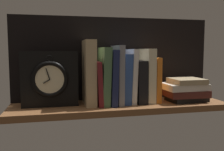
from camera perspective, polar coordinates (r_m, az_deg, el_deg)
ground_plane at (r=102.14cm, az=1.97°, el=-7.18°), size 88.19×22.39×2.50cm
back_panel at (r=109.92cm, az=0.59°, el=3.90°), size 88.19×1.20×36.16cm
book_tan_shortstories at (r=99.05cm, az=-5.30°, el=0.69°), size 4.18×14.49×25.81cm
book_maroon_dawkins at (r=99.98cm, az=-3.43°, el=-1.71°), size 2.49×16.00×17.34cm
book_green_romantic at (r=100.14cm, az=-1.90°, el=-0.07°), size 3.86×15.68×23.01cm
book_navy_bierce at (r=100.81cm, az=-0.21°, el=-0.32°), size 3.11×16.85×21.95cm
book_gray_chess at (r=101.32cm, az=1.23°, el=0.22°), size 2.41×15.76×23.72cm
book_blue_modern at (r=102.26cm, az=2.85°, el=-0.71°), size 3.84×13.20×20.34cm
book_white_catcher at (r=102.97cm, az=4.40°, el=-0.12°), size 2.78×12.33×22.29cm
book_black_skeptic at (r=104.24cm, az=6.10°, el=-1.36°), size 3.95×13.37×17.54cm
book_cream_twain at (r=105.30cm, az=8.12°, el=0.02°), size 3.48×12.62×22.44cm
book_orange_pandolfini at (r=106.62cm, az=9.63°, el=-0.93°), size 2.15×12.39×18.72cm
framed_clock at (r=98.69cm, az=-14.15°, el=-0.73°), size 21.47×7.14×21.47cm
book_stack_side at (r=110.38cm, az=16.68°, el=-3.17°), size 18.39×13.14×9.80cm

